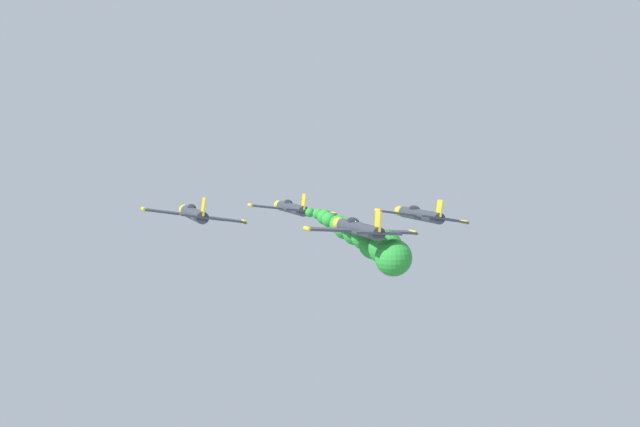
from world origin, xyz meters
name	(u,v)px	position (x,y,z in m)	size (l,w,h in m)	color
airplane_lead	(292,208)	(0.59, 12.16, 76.74)	(9.54, 10.35, 2.60)	#333842
smoke_trail_lead	(370,242)	(1.42, -9.70, 75.36)	(3.32, 21.45, 4.30)	green
airplane_left_inner	(194,214)	(-11.66, 1.10, 77.22)	(9.51, 10.35, 2.74)	#333842
airplane_right_inner	(420,215)	(10.63, 1.19, 76.62)	(9.51, 10.35, 2.73)	#333842
airplane_left_outer	(359,229)	(0.05, -10.89, 76.62)	(9.56, 10.35, 2.35)	#333842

